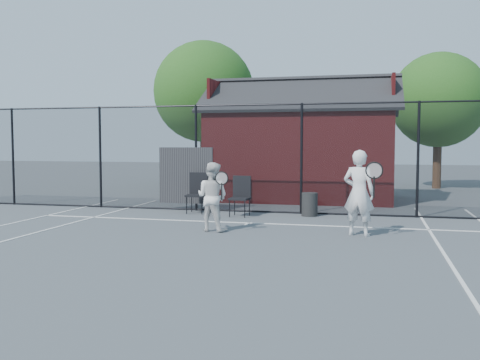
% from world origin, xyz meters
% --- Properties ---
extents(ground, '(80.00, 80.00, 0.00)m').
position_xyz_m(ground, '(0.00, 0.00, 0.00)').
color(ground, '#4A5054').
rests_on(ground, ground).
extents(court_lines, '(11.02, 18.00, 0.01)m').
position_xyz_m(court_lines, '(0.00, -1.32, 0.01)').
color(court_lines, silver).
rests_on(court_lines, ground).
extents(fence, '(22.04, 3.00, 3.00)m').
position_xyz_m(fence, '(-0.30, 5.00, 1.45)').
color(fence, black).
rests_on(fence, ground).
extents(clubhouse, '(6.50, 4.36, 4.19)m').
position_xyz_m(clubhouse, '(0.50, 9.00, 1.61)').
color(clubhouse, maroon).
rests_on(clubhouse, ground).
extents(tree_left, '(4.48, 4.48, 6.44)m').
position_xyz_m(tree_left, '(-4.50, 13.50, 4.19)').
color(tree_left, '#342015').
rests_on(tree_left, ground).
extents(tree_right, '(3.97, 3.97, 5.70)m').
position_xyz_m(tree_right, '(5.50, 14.50, 3.71)').
color(tree_right, '#342015').
rests_on(tree_right, ground).
extents(player_front, '(0.84, 0.67, 1.79)m').
position_xyz_m(player_front, '(2.61, 1.87, 0.90)').
color(player_front, silver).
rests_on(player_front, ground).
extents(player_back, '(0.87, 0.73, 1.51)m').
position_xyz_m(player_back, '(-0.52, 1.71, 0.75)').
color(player_back, silver).
rests_on(player_back, ground).
extents(chair_left, '(0.53, 0.55, 1.08)m').
position_xyz_m(chair_left, '(-1.80, 4.44, 0.54)').
color(chair_left, black).
rests_on(chair_left, ground).
extents(chair_right, '(0.53, 0.55, 1.03)m').
position_xyz_m(chair_right, '(-0.50, 4.10, 0.52)').
color(chair_right, black).
rests_on(chair_right, ground).
extents(waste_bin, '(0.49, 0.49, 0.62)m').
position_xyz_m(waste_bin, '(1.28, 4.60, 0.31)').
color(waste_bin, black).
rests_on(waste_bin, ground).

